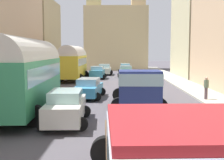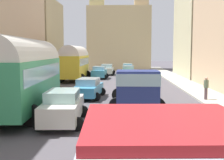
{
  "view_description": "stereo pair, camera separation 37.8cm",
  "coord_description": "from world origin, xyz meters",
  "views": [
    {
      "loc": [
        0.52,
        -0.17,
        3.4
      ],
      "look_at": [
        0.0,
        22.23,
        1.22
      ],
      "focal_mm": 47.13,
      "sensor_mm": 36.0,
      "label": 1
    },
    {
      "loc": [
        0.89,
        -0.16,
        3.4
      ],
      "look_at": [
        0.0,
        22.23,
        1.22
      ],
      "focal_mm": 47.13,
      "sensor_mm": 36.0,
      "label": 2
    }
  ],
  "objects": [
    {
      "name": "parked_bus_1",
      "position": [
        -4.84,
        33.94,
        2.25
      ],
      "size": [
        3.24,
        8.22,
        4.06
      ],
      "color": "gold",
      "rests_on": "ground"
    },
    {
      "name": "car_3",
      "position": [
        -1.96,
        13.37,
        0.81
      ],
      "size": [
        2.35,
        4.39,
        1.59
      ],
      "color": "silver",
      "rests_on": "ground"
    },
    {
      "name": "car_2",
      "position": [
        1.51,
        45.99,
        0.76
      ],
      "size": [
        2.2,
        4.1,
        1.51
      ],
      "color": "#388FD0",
      "rests_on": "ground"
    },
    {
      "name": "sidewalk_right",
      "position": [
        7.25,
        27.0,
        0.07
      ],
      "size": [
        2.5,
        70.0,
        0.14
      ],
      "primitive_type": "cube",
      "color": "#B0AEA0",
      "rests_on": "ground"
    },
    {
      "name": "parked_bus_0",
      "position": [
        -4.55,
        15.53,
        2.29
      ],
      "size": [
        3.55,
        9.22,
        4.13
      ],
      "color": "#379663",
      "rests_on": "ground"
    },
    {
      "name": "car_4",
      "position": [
        -1.68,
        21.06,
        0.74
      ],
      "size": [
        2.39,
        4.3,
        1.45
      ],
      "color": "#3E92C5",
      "rests_on": "ground"
    },
    {
      "name": "car_6",
      "position": [
        -1.54,
        42.54,
        0.79
      ],
      "size": [
        2.35,
        4.3,
        1.57
      ],
      "color": "silver",
      "rests_on": "ground"
    },
    {
      "name": "sidewalk_left",
      "position": [
        -7.25,
        27.0,
        0.07
      ],
      "size": [
        2.5,
        70.0,
        0.14
      ],
      "primitive_type": "cube",
      "color": "#9A958E",
      "rests_on": "ground"
    },
    {
      "name": "car_0",
      "position": [
        1.86,
        27.45,
        0.75
      ],
      "size": [
        2.17,
        4.18,
        1.49
      ],
      "color": "silver",
      "rests_on": "ground"
    },
    {
      "name": "car_1",
      "position": [
        1.46,
        38.23,
        0.77
      ],
      "size": [
        2.24,
        3.71,
        1.54
      ],
      "color": "#4A9A5A",
      "rests_on": "ground"
    },
    {
      "name": "building_right_3",
      "position": [
        10.67,
        39.66,
        7.29
      ],
      "size": [
        4.76,
        11.88,
        14.53
      ],
      "color": "beige",
      "rests_on": "ground"
    },
    {
      "name": "building_left_2",
      "position": [
        -10.59,
        27.62,
        5.49
      ],
      "size": [
        4.6,
        14.38,
        10.91
      ],
      "color": "tan",
      "rests_on": "ground"
    },
    {
      "name": "car_5",
      "position": [
        -2.16,
        36.28,
        0.8
      ],
      "size": [
        2.29,
        3.75,
        1.57
      ],
      "color": "#3E97BD",
      "rests_on": "ground"
    },
    {
      "name": "distant_church",
      "position": [
        0.0,
        55.67,
        6.79
      ],
      "size": [
        11.51,
        7.74,
        20.65
      ],
      "color": "tan",
      "rests_on": "ground"
    },
    {
      "name": "cargo_truck_1",
      "position": [
        1.63,
        16.89,
        1.23
      ],
      "size": [
        3.11,
        6.9,
        2.39
      ],
      "color": "navy",
      "rests_on": "ground"
    },
    {
      "name": "pedestrian_1",
      "position": [
        6.49,
        19.86,
        0.97
      ],
      "size": [
        0.39,
        0.39,
        1.69
      ],
      "color": "#533E45",
      "rests_on": "ground"
    },
    {
      "name": "ground_plane",
      "position": [
        0.0,
        27.0,
        0.0
      ],
      "size": [
        154.0,
        154.0,
        0.0
      ],
      "primitive_type": "plane",
      "color": "#4F4B52"
    },
    {
      "name": "building_left_3",
      "position": [
        -10.7,
        40.66,
        5.23
      ],
      "size": [
        4.4,
        10.22,
        10.46
      ],
      "color": "tan",
      "rests_on": "ground"
    }
  ]
}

